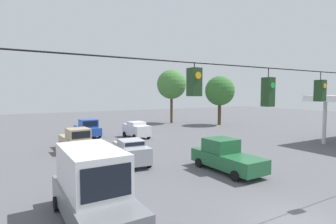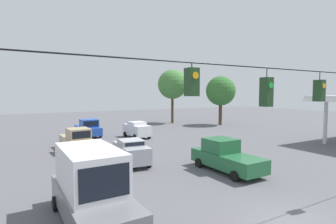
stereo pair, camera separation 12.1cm
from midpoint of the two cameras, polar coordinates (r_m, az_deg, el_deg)
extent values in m
cylinder|color=black|center=(11.22, 25.96, 8.22)|extent=(21.87, 0.04, 0.04)
cube|color=#1E3D1E|center=(12.54, 29.95, 4.05)|extent=(0.32, 0.36, 0.89)
cylinder|color=black|center=(12.56, 30.05, 6.83)|extent=(0.03, 0.03, 0.33)
cylinder|color=orange|center=(12.45, 30.74, 4.94)|extent=(0.20, 0.02, 0.20)
cube|color=#1E3D1E|center=(9.90, 20.60, 4.09)|extent=(0.32, 0.36, 1.03)
cylinder|color=black|center=(9.93, 20.70, 8.01)|extent=(0.03, 0.03, 0.33)
cylinder|color=green|center=(9.78, 21.50, 5.43)|extent=(0.20, 0.02, 0.20)
cube|color=#1E3D1E|center=(7.71, 5.29, 6.50)|extent=(0.32, 0.36, 0.82)
cylinder|color=black|center=(7.74, 5.31, 10.09)|extent=(0.03, 0.03, 0.15)
cylinder|color=orange|center=(7.56, 6.14, 7.94)|extent=(0.20, 0.02, 0.20)
cube|color=#A8AAB2|center=(19.66, -8.19, -8.68)|extent=(2.09, 4.16, 1.16)
cube|color=#A8AAB2|center=(19.51, -8.21, -6.50)|extent=(1.77, 1.90, 0.36)
cube|color=black|center=(18.67, -7.39, -6.98)|extent=(1.42, 0.13, 0.25)
cylinder|color=black|center=(18.34, -9.63, -11.49)|extent=(0.27, 0.66, 0.64)
cylinder|color=black|center=(18.88, -4.34, -10.99)|extent=(0.27, 0.66, 0.64)
cylinder|color=black|center=(20.79, -11.64, -9.65)|extent=(0.27, 0.66, 0.64)
cylinder|color=black|center=(21.27, -6.93, -9.28)|extent=(0.27, 0.66, 0.64)
cube|color=silver|center=(31.13, -7.02, -3.88)|extent=(2.14, 4.10, 1.21)
cube|color=silver|center=(31.03, -7.03, -2.44)|extent=(1.82, 1.87, 0.36)
cube|color=black|center=(31.81, -7.76, -2.29)|extent=(1.46, 0.13, 0.25)
cylinder|color=black|center=(32.77, -6.63, -4.55)|extent=(0.27, 0.66, 0.64)
cylinder|color=black|center=(31.96, -9.54, -4.80)|extent=(0.27, 0.66, 0.64)
cylinder|color=black|center=(30.54, -4.35, -5.17)|extent=(0.27, 0.66, 0.64)
cylinder|color=black|center=(29.67, -7.43, -5.46)|extent=(0.27, 0.66, 0.64)
cube|color=slate|center=(11.54, -16.12, -18.54)|extent=(2.41, 6.23, 1.00)
cube|color=silver|center=(11.38, -16.68, -11.71)|extent=(2.17, 4.00, 1.69)
cube|color=black|center=(9.56, -13.50, -14.73)|extent=(1.80, 0.07, 1.18)
cylinder|color=black|center=(13.35, -23.39, -17.83)|extent=(0.24, 0.65, 0.64)
cylinder|color=black|center=(13.80, -13.70, -16.86)|extent=(0.24, 0.65, 0.64)
cube|color=#236038|center=(18.26, 12.59, -10.14)|extent=(2.17, 5.38, 0.90)
cube|color=#236038|center=(18.52, 11.25, -7.07)|extent=(1.94, 1.96, 0.90)
cube|color=black|center=(19.23, 9.29, -6.62)|extent=(1.66, 0.05, 0.63)
cylinder|color=black|center=(20.28, 11.27, -9.99)|extent=(0.23, 0.64, 0.64)
cylinder|color=black|center=(18.99, 6.57, -10.92)|extent=(0.23, 0.64, 0.64)
cylinder|color=black|center=(17.97, 18.93, -11.98)|extent=(0.23, 0.64, 0.64)
cylinder|color=black|center=(16.49, 14.18, -13.35)|extent=(0.23, 0.64, 0.64)
cube|color=tan|center=(25.43, -19.47, -6.24)|extent=(2.34, 5.67, 0.90)
cube|color=tan|center=(24.65, -19.13, -4.43)|extent=(1.94, 2.12, 0.90)
cube|color=black|center=(23.69, -18.50, -4.76)|extent=(1.57, 0.13, 0.63)
cylinder|color=black|center=(23.57, -20.66, -8.19)|extent=(0.26, 0.65, 0.64)
cylinder|color=black|center=(24.08, -16.07, -7.83)|extent=(0.26, 0.65, 0.64)
cylinder|color=black|center=(27.03, -22.44, -6.68)|extent=(0.26, 0.65, 0.64)
cylinder|color=black|center=(27.48, -18.41, -6.41)|extent=(0.26, 0.65, 0.64)
cube|color=#234CB2|center=(33.46, -17.29, -3.75)|extent=(2.22, 5.27, 0.90)
cube|color=#234CB2|center=(32.75, -17.05, -2.33)|extent=(1.97, 1.93, 0.90)
cube|color=black|center=(31.83, -16.62, -2.50)|extent=(1.67, 0.06, 0.63)
cylinder|color=black|center=(31.65, -18.35, -5.04)|extent=(0.24, 0.65, 0.64)
cylinder|color=black|center=(32.18, -14.72, -4.82)|extent=(0.24, 0.65, 0.64)
cylinder|color=black|center=(34.93, -19.62, -4.23)|extent=(0.24, 0.65, 0.64)
cylinder|color=black|center=(35.41, -16.31, -4.04)|extent=(0.24, 0.65, 0.64)
cone|color=orange|center=(12.45, -15.86, -19.37)|extent=(0.36, 0.36, 0.61)
cone|color=orange|center=(15.19, -19.32, -15.06)|extent=(0.36, 0.36, 0.61)
cone|color=orange|center=(18.58, -21.49, -11.57)|extent=(0.36, 0.36, 0.61)
cylinder|color=silver|center=(31.47, 30.82, -1.79)|extent=(0.36, 0.36, 4.64)
cylinder|color=#4C3823|center=(44.31, 11.06, 0.03)|extent=(0.55, 0.55, 4.30)
sphere|color=#336B2D|center=(44.20, 11.12, 4.55)|extent=(4.87, 4.87, 4.87)
cylinder|color=#4C3823|center=(46.02, 0.69, 0.94)|extent=(0.44, 0.44, 5.39)
sphere|color=#427A38|center=(45.98, 0.70, 6.05)|extent=(5.12, 5.12, 5.12)
camera|label=1|loc=(0.06, -90.17, -0.01)|focal=28.00mm
camera|label=2|loc=(0.06, 89.83, 0.01)|focal=28.00mm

